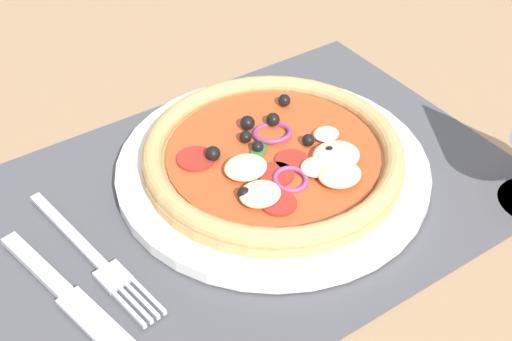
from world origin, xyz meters
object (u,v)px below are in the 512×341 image
object	(u,v)px
fork	(97,260)
knife	(81,308)
plate	(273,168)
pizza	(274,154)

from	to	relation	value
fork	knife	world-z (taller)	knife
plate	pizza	world-z (taller)	pizza
plate	pizza	xyz separation A→B (cm)	(-0.00, 0.16, 1.69)
fork	knife	size ratio (longest dim) A/B	0.91
pizza	plate	bearing A→B (deg)	-88.40
knife	plate	bearing A→B (deg)	91.48
pizza	knife	bearing A→B (deg)	12.57
plate	knife	world-z (taller)	plate
fork	knife	distance (cm)	4.82
plate	knife	xyz separation A→B (cm)	(20.85, 4.81, -0.33)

